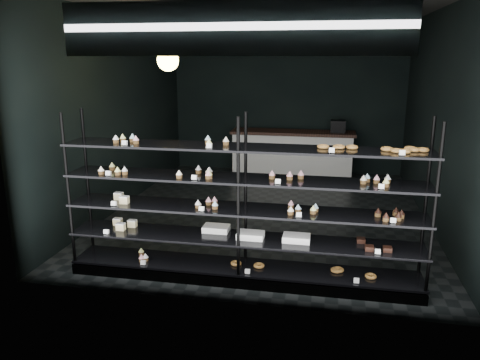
# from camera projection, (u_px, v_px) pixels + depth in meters

# --- Properties ---
(room) EXTENTS (5.01, 6.01, 3.20)m
(room) POSITION_uv_depth(u_px,v_px,m) (269.00, 116.00, 7.34)
(room) COLOR black
(room) RESTS_ON ground
(display_shelf) EXTENTS (4.00, 0.50, 1.91)m
(display_shelf) POSITION_uv_depth(u_px,v_px,m) (240.00, 228.00, 5.26)
(display_shelf) COLOR black
(display_shelf) RESTS_ON room
(signage) EXTENTS (3.30, 0.05, 0.50)m
(signage) POSITION_uv_depth(u_px,v_px,m) (230.00, 28.00, 4.27)
(signage) COLOR #0F0B3A
(signage) RESTS_ON room
(pendant_lamp) EXTENTS (0.29, 0.29, 0.87)m
(pendant_lamp) POSITION_uv_depth(u_px,v_px,m) (168.00, 60.00, 6.22)
(pendant_lamp) COLOR black
(pendant_lamp) RESTS_ON room
(service_counter) EXTENTS (2.58, 0.65, 1.23)m
(service_counter) POSITION_uv_depth(u_px,v_px,m) (293.00, 153.00, 9.96)
(service_counter) COLOR silver
(service_counter) RESTS_ON room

